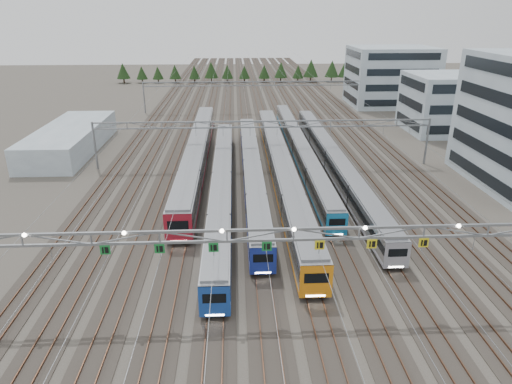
{
  "coord_description": "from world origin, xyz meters",
  "views": [
    {
      "loc": [
        -4.77,
        -34.1,
        24.84
      ],
      "look_at": [
        -2.25,
        19.28,
        3.5
      ],
      "focal_mm": 32.0,
      "sensor_mm": 36.0,
      "label": 1
    }
  ],
  "objects_px": {
    "gantry_mid": "(264,130)",
    "gantry_near": "(293,237)",
    "train_c": "(252,169)",
    "train_f": "(333,160)",
    "train_d": "(280,165)",
    "gantry_far": "(253,87)",
    "train_a": "(197,152)",
    "train_b": "(222,182)",
    "west_shed": "(70,139)",
    "train_e": "(300,148)",
    "depot_bldg_north": "(391,76)",
    "depot_bldg_mid": "(442,103)"
  },
  "relations": [
    {
      "from": "train_a",
      "to": "west_shed",
      "type": "bearing_deg",
      "value": 157.23
    },
    {
      "from": "train_b",
      "to": "train_c",
      "type": "xyz_separation_m",
      "value": [
        4.5,
        5.68,
        -0.03
      ]
    },
    {
      "from": "depot_bldg_mid",
      "to": "train_d",
      "type": "bearing_deg",
      "value": -142.56
    },
    {
      "from": "train_e",
      "to": "train_f",
      "type": "bearing_deg",
      "value": -58.79
    },
    {
      "from": "gantry_far",
      "to": "west_shed",
      "type": "distance_m",
      "value": 49.52
    },
    {
      "from": "train_c",
      "to": "train_b",
      "type": "bearing_deg",
      "value": -128.41
    },
    {
      "from": "train_c",
      "to": "gantry_mid",
      "type": "relative_size",
      "value": 0.99
    },
    {
      "from": "gantry_mid",
      "to": "west_shed",
      "type": "xyz_separation_m",
      "value": [
        -35.93,
        11.19,
        -4.15
      ]
    },
    {
      "from": "gantry_near",
      "to": "gantry_far",
      "type": "bearing_deg",
      "value": 89.97
    },
    {
      "from": "train_a",
      "to": "west_shed",
      "type": "relative_size",
      "value": 1.96
    },
    {
      "from": "train_d",
      "to": "gantry_near",
      "type": "bearing_deg",
      "value": -93.89
    },
    {
      "from": "train_f",
      "to": "west_shed",
      "type": "xyz_separation_m",
      "value": [
        -47.18,
        14.38,
        0.27
      ]
    },
    {
      "from": "train_e",
      "to": "train_f",
      "type": "relative_size",
      "value": 1.0
    },
    {
      "from": "train_a",
      "to": "train_b",
      "type": "xyz_separation_m",
      "value": [
        4.5,
        -13.94,
        -0.3
      ]
    },
    {
      "from": "gantry_far",
      "to": "west_shed",
      "type": "xyz_separation_m",
      "value": [
        -35.93,
        -33.81,
        -4.15
      ]
    },
    {
      "from": "depot_bldg_mid",
      "to": "west_shed",
      "type": "relative_size",
      "value": 0.53
    },
    {
      "from": "train_d",
      "to": "depot_bldg_mid",
      "type": "bearing_deg",
      "value": 37.44
    },
    {
      "from": "gantry_mid",
      "to": "train_e",
      "type": "bearing_deg",
      "value": 32.09
    },
    {
      "from": "train_c",
      "to": "train_a",
      "type": "bearing_deg",
      "value": 137.44
    },
    {
      "from": "gantry_far",
      "to": "depot_bldg_mid",
      "type": "relative_size",
      "value": 3.52
    },
    {
      "from": "train_e",
      "to": "depot_bldg_north",
      "type": "bearing_deg",
      "value": 56.92
    },
    {
      "from": "train_b",
      "to": "depot_bldg_north",
      "type": "distance_m",
      "value": 80.6
    },
    {
      "from": "gantry_near",
      "to": "depot_bldg_mid",
      "type": "xyz_separation_m",
      "value": [
        40.12,
        62.73,
        -0.95
      ]
    },
    {
      "from": "train_f",
      "to": "west_shed",
      "type": "bearing_deg",
      "value": 163.05
    },
    {
      "from": "train_c",
      "to": "train_d",
      "type": "xyz_separation_m",
      "value": [
        4.5,
        1.09,
        0.22
      ]
    },
    {
      "from": "train_c",
      "to": "train_e",
      "type": "bearing_deg",
      "value": 52.36
    },
    {
      "from": "train_d",
      "to": "train_e",
      "type": "distance_m",
      "value": 11.5
    },
    {
      "from": "gantry_near",
      "to": "gantry_mid",
      "type": "xyz_separation_m",
      "value": [
        0.05,
        40.12,
        -0.7
      ]
    },
    {
      "from": "train_d",
      "to": "gantry_mid",
      "type": "bearing_deg",
      "value": 109.51
    },
    {
      "from": "train_a",
      "to": "depot_bldg_mid",
      "type": "relative_size",
      "value": 3.67
    },
    {
      "from": "gantry_mid",
      "to": "gantry_far",
      "type": "relative_size",
      "value": 1.0
    },
    {
      "from": "train_b",
      "to": "train_c",
      "type": "bearing_deg",
      "value": 51.59
    },
    {
      "from": "depot_bldg_north",
      "to": "gantry_near",
      "type": "bearing_deg",
      "value": -112.52
    },
    {
      "from": "train_b",
      "to": "west_shed",
      "type": "bearing_deg",
      "value": 140.22
    },
    {
      "from": "gantry_near",
      "to": "train_b",
      "type": "bearing_deg",
      "value": 103.94
    },
    {
      "from": "train_e",
      "to": "train_f",
      "type": "xyz_separation_m",
      "value": [
        4.5,
        -7.43,
        0.06
      ]
    },
    {
      "from": "train_c",
      "to": "gantry_near",
      "type": "relative_size",
      "value": 0.99
    },
    {
      "from": "train_d",
      "to": "gantry_far",
      "type": "xyz_separation_m",
      "value": [
        -2.25,
        51.35,
        4.17
      ]
    },
    {
      "from": "train_b",
      "to": "gantry_far",
      "type": "distance_m",
      "value": 58.67
    },
    {
      "from": "train_c",
      "to": "train_f",
      "type": "xyz_separation_m",
      "value": [
        13.5,
        4.24,
        -0.02
      ]
    },
    {
      "from": "train_d",
      "to": "depot_bldg_north",
      "type": "relative_size",
      "value": 3.03
    },
    {
      "from": "train_d",
      "to": "train_f",
      "type": "xyz_separation_m",
      "value": [
        9.0,
        3.15,
        -0.25
      ]
    },
    {
      "from": "train_b",
      "to": "gantry_near",
      "type": "distance_m",
      "value": 28.28
    },
    {
      "from": "west_shed",
      "to": "train_e",
      "type": "bearing_deg",
      "value": -9.25
    },
    {
      "from": "gantry_far",
      "to": "depot_bldg_north",
      "type": "distance_m",
      "value": 39.55
    },
    {
      "from": "train_a",
      "to": "gantry_near",
      "type": "distance_m",
      "value": 42.72
    },
    {
      "from": "depot_bldg_mid",
      "to": "gantry_mid",
      "type": "bearing_deg",
      "value": -150.57
    },
    {
      "from": "gantry_mid",
      "to": "gantry_near",
      "type": "bearing_deg",
      "value": -90.07
    },
    {
      "from": "train_b",
      "to": "gantry_far",
      "type": "height_order",
      "value": "gantry_far"
    },
    {
      "from": "train_a",
      "to": "gantry_mid",
      "type": "xyz_separation_m",
      "value": [
        11.25,
        -0.83,
        4.06
      ]
    }
  ]
}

